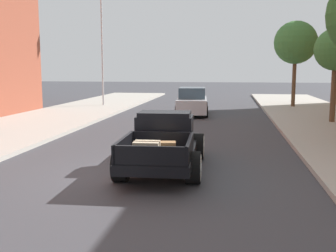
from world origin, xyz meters
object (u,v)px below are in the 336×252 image
object	(u,v)px
hotrod_truck_black	(164,141)
street_tree_second	(336,50)
car_background_silver	(192,102)
street_tree_third	(296,43)
flagpole	(105,25)

from	to	relation	value
hotrod_truck_black	street_tree_second	size ratio (longest dim) A/B	1.09
car_background_silver	street_tree_second	bearing A→B (deg)	-23.50
hotrod_truck_black	street_tree_third	xyz separation A→B (m)	(6.17, 17.86, 3.74)
hotrod_truck_black	car_background_silver	world-z (taller)	car_background_silver
street_tree_second	street_tree_third	world-z (taller)	street_tree_third
hotrod_truck_black	street_tree_third	bearing A→B (deg)	70.94
flagpole	street_tree_third	distance (m)	13.24
street_tree_second	car_background_silver	bearing A→B (deg)	156.50
flagpole	street_tree_third	xyz separation A→B (m)	(13.14, 0.98, -1.28)
hotrod_truck_black	flagpole	bearing A→B (deg)	112.43
flagpole	street_tree_second	distance (m)	15.68
car_background_silver	flagpole	xyz separation A→B (m)	(-6.56, 3.92, 5.00)
street_tree_second	street_tree_third	bearing A→B (deg)	94.88
street_tree_third	hotrod_truck_black	bearing A→B (deg)	-109.06
street_tree_second	street_tree_third	xyz separation A→B (m)	(-0.69, 8.06, 0.84)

